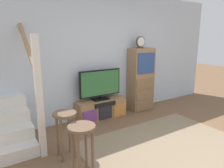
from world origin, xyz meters
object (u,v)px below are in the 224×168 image
(desk_clock, at_px, (140,42))
(bar_stool_near, at_px, (82,140))
(media_console, at_px, (101,109))
(television, at_px, (100,84))
(bar_stool_far, at_px, (65,124))
(side_cabinet, at_px, (141,80))

(desk_clock, bearing_deg, bar_stool_near, -144.64)
(media_console, bearing_deg, television, 90.00)
(television, xyz_separation_m, bar_stool_near, (-1.16, -1.60, -0.24))
(media_console, relative_size, bar_stool_near, 1.54)
(media_console, relative_size, bar_stool_far, 1.57)
(desk_clock, bearing_deg, television, 178.43)
(television, bearing_deg, bar_stool_near, -125.95)
(desk_clock, height_order, bar_stool_near, desk_clock)
(bar_stool_near, bearing_deg, bar_stool_far, 91.06)
(bar_stool_far, bearing_deg, bar_stool_near, -88.94)
(bar_stool_far, bearing_deg, side_cabinet, 24.03)
(television, relative_size, side_cabinet, 0.64)
(television, relative_size, bar_stool_near, 1.34)
(media_console, bearing_deg, bar_stool_near, -126.37)
(bar_stool_near, bearing_deg, media_console, 53.63)
(side_cabinet, bearing_deg, bar_stool_near, -145.14)
(media_console, distance_m, side_cabinet, 1.23)
(television, bearing_deg, bar_stool_far, -138.56)
(bar_stool_far, bearing_deg, television, 41.44)
(side_cabinet, relative_size, desk_clock, 5.60)
(media_console, relative_size, side_cabinet, 0.73)
(side_cabinet, distance_m, desk_clock, 0.89)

